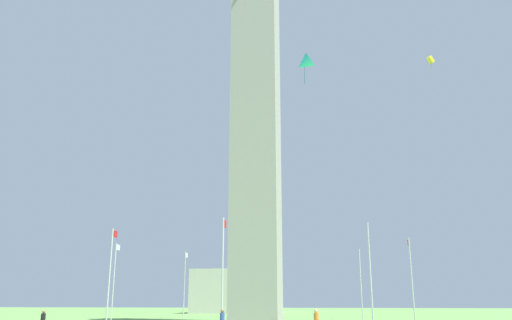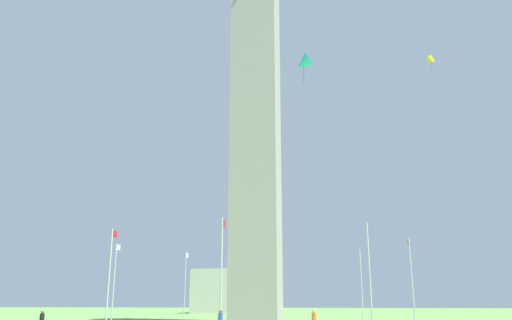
{
  "view_description": "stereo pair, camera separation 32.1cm",
  "coord_description": "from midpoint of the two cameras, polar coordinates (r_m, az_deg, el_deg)",
  "views": [
    {
      "loc": [
        -57.56,
        -9.34,
        2.21
      ],
      "look_at": [
        0.0,
        0.0,
        18.26
      ],
      "focal_mm": 36.08,
      "sensor_mm": 36.0,
      "label": 1
    },
    {
      "loc": [
        -57.51,
        -9.65,
        2.21
      ],
      "look_at": [
        0.0,
        0.0,
        18.26
      ],
      "focal_mm": 36.08,
      "sensor_mm": 36.0,
      "label": 2
    }
  ],
  "objects": [
    {
      "name": "flagpole_n",
      "position": [
        74.93,
        1.98,
        -13.39
      ],
      "size": [
        1.12,
        0.14,
        8.85
      ],
      "color": "silver",
      "rests_on": "ground"
    },
    {
      "name": "flagpole_nw",
      "position": [
        69.48,
        11.4,
        -12.95
      ],
      "size": [
        1.12,
        0.14,
        8.85
      ],
      "color": "silver",
      "rests_on": "ground"
    },
    {
      "name": "flagpole_ne",
      "position": [
        72.63,
        -8.05,
        -13.19
      ],
      "size": [
        1.12,
        0.14,
        8.85
      ],
      "color": "silver",
      "rests_on": "ground"
    },
    {
      "name": "distant_building",
      "position": [
        111.8,
        -1.99,
        -14.43
      ],
      "size": [
        27.91,
        13.8,
        8.14
      ],
      "color": "beige",
      "rests_on": "ground"
    },
    {
      "name": "obelisk_monument",
      "position": [
        62.37,
        -0.15,
        5.39
      ],
      "size": [
        5.35,
        5.35,
        48.67
      ],
      "color": "#A8A399",
      "rests_on": "ground"
    },
    {
      "name": "kite_yellow_box",
      "position": [
        56.88,
        18.63,
        10.48
      ],
      "size": [
        0.79,
        0.87,
        1.56
      ],
      "color": "yellow"
    },
    {
      "name": "kite_cyan_delta",
      "position": [
        50.41,
        5.18,
        10.6
      ],
      "size": [
        1.75,
        2.11,
        3.11
      ],
      "color": "#33C6D1"
    },
    {
      "name": "flagpole_sw",
      "position": [
        45.92,
        12.34,
        -11.79
      ],
      "size": [
        1.12,
        0.14,
        8.85
      ],
      "color": "silver",
      "rests_on": "ground"
    },
    {
      "name": "flagpole_se",
      "position": [
        50.57,
        -16.05,
        -11.85
      ],
      "size": [
        1.12,
        0.14,
        8.85
      ],
      "color": "silver",
      "rests_on": "ground"
    },
    {
      "name": "flagpole_s",
      "position": [
        42.07,
        -3.93,
        -11.8
      ],
      "size": [
        1.12,
        0.14,
        8.85
      ],
      "color": "silver",
      "rests_on": "ground"
    },
    {
      "name": "flagpole_w",
      "position": [
        58.1,
        16.7,
        -12.19
      ],
      "size": [
        1.12,
        0.14,
        8.85
      ],
      "color": "silver",
      "rests_on": "ground"
    },
    {
      "name": "flagpole_e",
      "position": [
        63.32,
        -15.6,
        -12.48
      ],
      "size": [
        1.12,
        0.14,
        8.85
      ],
      "color": "silver",
      "rests_on": "ground"
    }
  ]
}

